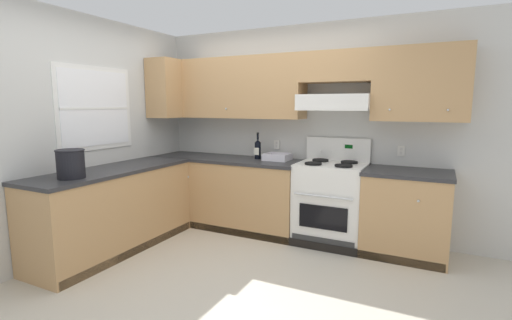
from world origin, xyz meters
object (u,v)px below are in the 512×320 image
bucket (71,163)px  wine_bottle (258,149)px  stove (330,202)px  bowl (277,158)px

bucket → wine_bottle: bearing=61.8°
stove → bucket: bearing=-137.8°
bowl → bucket: 2.30m
wine_bottle → bowl: (0.27, 0.01, -0.10)m
bowl → bucket: bucket is taller
bowl → bucket: bearing=-124.0°
stove → wine_bottle: (-0.97, 0.09, 0.56)m
stove → wine_bottle: bearing=174.7°
stove → bowl: bearing=172.2°
wine_bottle → bowl: size_ratio=1.09×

